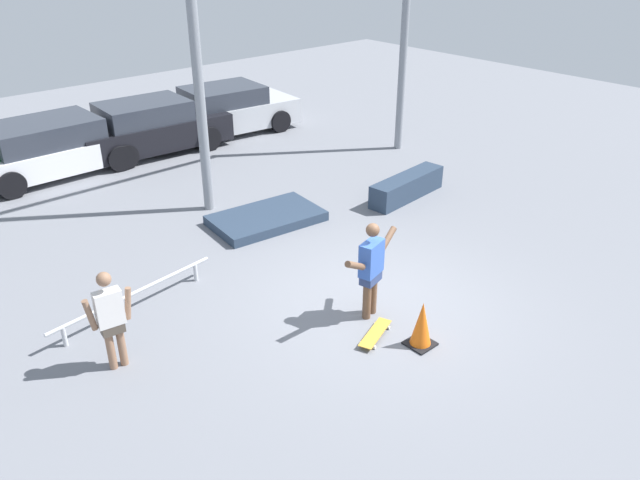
{
  "coord_description": "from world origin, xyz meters",
  "views": [
    {
      "loc": [
        -6.42,
        -5.81,
        5.59
      ],
      "look_at": [
        -0.14,
        1.26,
        0.72
      ],
      "focal_mm": 35.0,
      "sensor_mm": 36.0,
      "label": 1
    }
  ],
  "objects": [
    {
      "name": "canopy_support_right",
      "position": [
        3.04,
        5.04,
        3.78
      ],
      "size": [
        6.29,
        0.2,
        6.13
      ],
      "color": "gray",
      "rests_on": "ground_plane"
    },
    {
      "name": "parked_car_silver",
      "position": [
        3.43,
        9.34,
        0.66
      ],
      "size": [
        4.05,
        2.23,
        1.36
      ],
      "rotation": [
        0.0,
        0.0,
        -0.1
      ],
      "color": "#B7BABF",
      "rests_on": "ground_plane"
    },
    {
      "name": "parked_car_white",
      "position": [
        -1.67,
        9.38,
        0.65
      ],
      "size": [
        4.5,
        2.08,
        1.34
      ],
      "rotation": [
        0.0,
        0.0,
        0.02
      ],
      "color": "white",
      "rests_on": "ground_plane"
    },
    {
      "name": "grind_box",
      "position": [
        3.65,
        2.59,
        0.26
      ],
      "size": [
        2.18,
        0.7,
        0.52
      ],
      "primitive_type": "cube",
      "rotation": [
        0.0,
        0.0,
        0.1
      ],
      "color": "#28384C",
      "rests_on": "ground_plane"
    },
    {
      "name": "canopy_support_left",
      "position": [
        -3.04,
        5.04,
        3.78
      ],
      "size": [
        6.29,
        0.2,
        6.13
      ],
      "color": "gray",
      "rests_on": "ground_plane"
    },
    {
      "name": "skateboarder",
      "position": [
        -0.34,
        -0.15,
        0.88
      ],
      "size": [
        1.43,
        0.46,
        1.61
      ],
      "rotation": [
        0.0,
        0.0,
        0.26
      ],
      "color": "brown",
      "rests_on": "ground_plane"
    },
    {
      "name": "manual_pad",
      "position": [
        0.5,
        3.65,
        0.1
      ],
      "size": [
        2.36,
        1.57,
        0.2
      ],
      "primitive_type": "cube",
      "rotation": [
        0.0,
        0.0,
        -0.11
      ],
      "color": "#28384C",
      "rests_on": "ground_plane"
    },
    {
      "name": "ground_plane",
      "position": [
        0.0,
        0.0,
        0.0
      ],
      "size": [
        36.0,
        36.0,
        0.0
      ],
      "primitive_type": "plane",
      "color": "slate"
    },
    {
      "name": "parked_car_black",
      "position": [
        0.87,
        9.21,
        0.67
      ],
      "size": [
        4.13,
        2.04,
        1.39
      ],
      "rotation": [
        0.0,
        0.0,
        -0.06
      ],
      "color": "black",
      "rests_on": "ground_plane"
    },
    {
      "name": "traffic_cone",
      "position": [
        -0.34,
        -1.19,
        0.36
      ],
      "size": [
        0.39,
        0.39,
        0.73
      ],
      "color": "black",
      "rests_on": "ground_plane"
    },
    {
      "name": "skateboard",
      "position": [
        -0.7,
        -0.62,
        0.06
      ],
      "size": [
        0.84,
        0.49,
        0.08
      ],
      "rotation": [
        0.0,
        0.0,
        0.37
      ],
      "color": "gold",
      "rests_on": "ground_plane"
    },
    {
      "name": "bystander",
      "position": [
        -3.89,
        1.29,
        0.83
      ],
      "size": [
        0.66,
        0.23,
        1.52
      ],
      "rotation": [
        0.0,
        0.0,
        3.01
      ],
      "color": "#8C664C",
      "rests_on": "ground_plane"
    },
    {
      "name": "grind_rail",
      "position": [
        -3.05,
        2.42,
        0.29
      ],
      "size": [
        2.97,
        0.48,
        0.36
      ],
      "rotation": [
        0.0,
        0.0,
        0.14
      ],
      "color": "#B7BABF",
      "rests_on": "ground_plane"
    }
  ]
}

